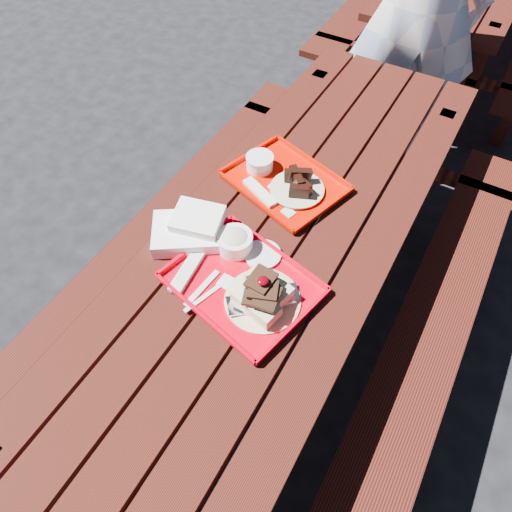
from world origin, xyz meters
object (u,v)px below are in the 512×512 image
at_px(far_tray, 282,180).
at_px(near_tray, 246,276).
at_px(person, 424,1).
at_px(picnic_table_near, 276,270).

bearing_deg(far_tray, near_tray, -76.05).
height_order(near_tray, far_tray, near_tray).
height_order(near_tray, person, person).
bearing_deg(far_tray, picnic_table_near, -64.57).
bearing_deg(near_tray, far_tray, 103.95).
distance_m(near_tray, far_tray, 0.45).
relative_size(far_tray, person, 0.25).
bearing_deg(picnic_table_near, person, 90.85).
xyz_separation_m(near_tray, far_tray, (-0.11, 0.44, -0.01)).
xyz_separation_m(picnic_table_near, far_tray, (-0.11, 0.23, 0.21)).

